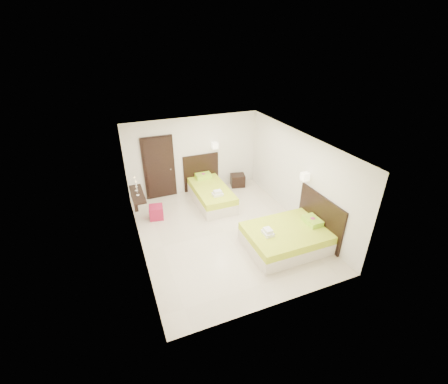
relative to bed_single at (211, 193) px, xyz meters
name	(u,v)px	position (x,y,z in m)	size (l,w,h in m)	color
floor	(225,232)	(-0.23, -1.79, -0.31)	(5.50, 5.50, 0.00)	beige
bed_single	(211,193)	(0.00, 0.00, 0.00)	(1.25, 2.09, 1.72)	beige
bed_double	(289,236)	(1.07, -2.97, -0.01)	(2.04, 1.74, 1.69)	beige
nightstand	(238,180)	(1.29, 0.69, -0.10)	(0.49, 0.43, 0.43)	black
ottoman	(156,212)	(-1.85, -0.36, -0.11)	(0.40, 0.40, 0.40)	maroon
door	(159,168)	(-1.43, 0.91, 0.74)	(1.02, 0.15, 2.14)	black
console_shelf	(137,194)	(-2.31, -0.19, 0.50)	(0.35, 1.20, 0.78)	black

